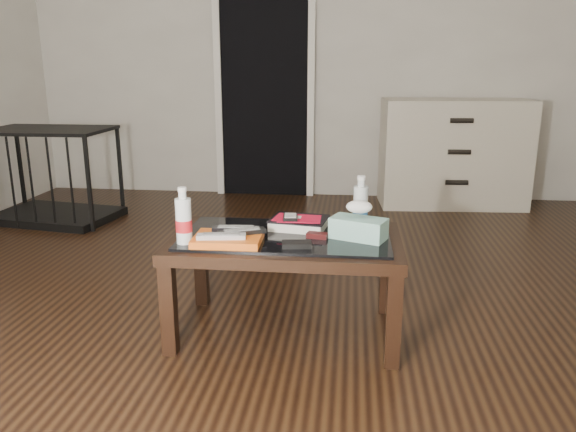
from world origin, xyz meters
name	(u,v)px	position (x,y,z in m)	size (l,w,h in m)	color
ground	(270,303)	(0.00, 0.00, 0.00)	(5.00, 5.00, 0.00)	black
doorway	(265,82)	(-0.40, 2.47, 1.02)	(0.90, 0.08, 2.07)	black
coffee_table	(286,249)	(0.12, -0.30, 0.40)	(1.00, 0.60, 0.46)	black
dresser	(453,153)	(1.25, 2.23, 0.45)	(1.23, 0.58, 0.90)	beige
pet_crate	(54,191)	(-1.90, 1.39, 0.23)	(0.98, 0.73, 0.71)	black
magazines	(228,239)	(-0.11, -0.44, 0.48)	(0.28, 0.21, 0.03)	orange
remote_silver	(221,236)	(-0.13, -0.48, 0.50)	(0.20, 0.05, 0.02)	#ADACB1
remote_black_front	(242,232)	(-0.06, -0.41, 0.50)	(0.20, 0.05, 0.02)	black
remote_black_back	(236,229)	(-0.09, -0.37, 0.50)	(0.20, 0.05, 0.02)	black
textbook	(299,223)	(0.16, -0.19, 0.48)	(0.25, 0.20, 0.05)	black
dvd_mailers	(296,218)	(0.15, -0.20, 0.51)	(0.19, 0.14, 0.01)	red
ipod	(290,217)	(0.13, -0.22, 0.52)	(0.06, 0.10, 0.02)	black
flip_phone	(317,235)	(0.26, -0.33, 0.47)	(0.09, 0.05, 0.02)	black
wallet	(297,244)	(0.18, -0.46, 0.47)	(0.12, 0.07, 0.02)	black
water_bottle_left	(183,215)	(-0.29, -0.47, 0.58)	(0.07, 0.07, 0.24)	white
water_bottle_right	(361,202)	(0.44, -0.14, 0.58)	(0.07, 0.07, 0.24)	silver
tissue_box	(358,228)	(0.43, -0.32, 0.51)	(0.23, 0.12, 0.09)	teal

